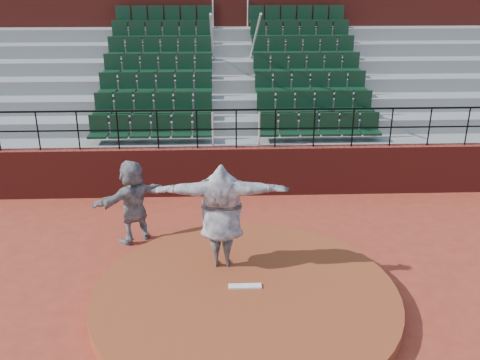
% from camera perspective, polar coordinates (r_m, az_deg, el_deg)
% --- Properties ---
extents(ground, '(90.00, 90.00, 0.00)m').
position_cam_1_polar(ground, '(9.91, 0.57, -13.01)').
color(ground, '#A13724').
rests_on(ground, ground).
extents(pitchers_mound, '(5.50, 5.50, 0.25)m').
position_cam_1_polar(pitchers_mound, '(9.84, 0.58, -12.42)').
color(pitchers_mound, brown).
rests_on(pitchers_mound, ground).
extents(pitching_rubber, '(0.60, 0.15, 0.03)m').
position_cam_1_polar(pitching_rubber, '(9.88, 0.54, -11.26)').
color(pitching_rubber, white).
rests_on(pitching_rubber, pitchers_mound).
extents(boundary_wall, '(24.00, 0.30, 1.30)m').
position_cam_1_polar(boundary_wall, '(14.05, -0.39, 0.96)').
color(boundary_wall, maroon).
rests_on(boundary_wall, ground).
extents(wall_railing, '(24.04, 0.05, 1.03)m').
position_cam_1_polar(wall_railing, '(13.62, -0.41, 6.39)').
color(wall_railing, black).
rests_on(wall_railing, boundary_wall).
extents(seating_deck, '(24.00, 5.97, 4.63)m').
position_cam_1_polar(seating_deck, '(17.29, -0.79, 7.74)').
color(seating_deck, gray).
rests_on(seating_deck, ground).
extents(press_box_facade, '(24.00, 3.00, 7.10)m').
position_cam_1_polar(press_box_facade, '(20.83, -1.12, 16.05)').
color(press_box_facade, maroon).
rests_on(press_box_facade, ground).
extents(pitcher, '(2.56, 0.77, 2.07)m').
position_cam_1_polar(pitcher, '(10.12, -2.01, -3.79)').
color(pitcher, black).
rests_on(pitcher, pitchers_mound).
extents(fielder, '(1.71, 1.49, 1.87)m').
position_cam_1_polar(fielder, '(11.79, -11.35, -2.24)').
color(fielder, black).
rests_on(fielder, ground).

